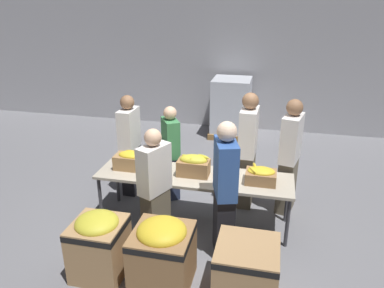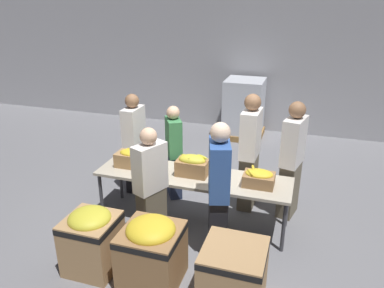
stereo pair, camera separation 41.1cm
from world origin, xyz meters
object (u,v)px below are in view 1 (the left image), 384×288
object	(u,v)px
banana_box_0	(132,160)
donation_bin_0	(99,243)
volunteer_4	(247,151)
volunteer_1	(225,191)
volunteer_2	(171,153)
donation_bin_2	(246,270)
volunteer_5	(130,146)
pallet_stack_0	(231,108)
banana_box_2	(261,175)
volunteer_3	(155,189)
sorting_table	(194,178)
donation_bin_1	(162,252)
volunteer_0	(289,158)
banana_box_1	(194,165)

from	to	relation	value
banana_box_0	donation_bin_0	size ratio (longest dim) A/B	0.62
volunteer_4	donation_bin_0	size ratio (longest dim) A/B	2.26
banana_box_0	volunteer_4	distance (m)	1.72
volunteer_1	volunteer_2	distance (m)	1.61
banana_box_0	donation_bin_2	distance (m)	2.28
volunteer_5	donation_bin_2	bearing A→B (deg)	47.66
volunteer_4	pallet_stack_0	bearing A→B (deg)	-166.16
banana_box_2	volunteer_3	world-z (taller)	volunteer_3
sorting_table	volunteer_5	size ratio (longest dim) A/B	1.64
volunteer_3	donation_bin_1	xyz separation A→B (m)	(0.31, -0.72, -0.37)
banana_box_0	pallet_stack_0	xyz separation A→B (m)	(0.96, 3.71, -0.22)
sorting_table	banana_box_0	xyz separation A→B (m)	(-0.91, 0.02, 0.18)
volunteer_5	donation_bin_0	bearing A→B (deg)	11.74
volunteer_5	donation_bin_2	xyz separation A→B (m)	(2.06, -1.96, -0.47)
pallet_stack_0	volunteer_1	bearing A→B (deg)	-83.83
banana_box_2	donation_bin_0	distance (m)	2.21
volunteer_0	donation_bin_1	size ratio (longest dim) A/B	2.15
volunteer_5	donation_bin_1	size ratio (longest dim) A/B	2.04
banana_box_2	volunteer_3	bearing A→B (deg)	-156.18
banana_box_1	volunteer_4	world-z (taller)	volunteer_4
volunteer_2	volunteer_4	bearing A→B (deg)	60.83
sorting_table	volunteer_0	bearing A→B (deg)	26.18
volunteer_0	donation_bin_0	distance (m)	2.91
banana_box_2	donation_bin_2	xyz separation A→B (m)	(-0.05, -1.29, -0.50)
volunteer_1	volunteer_4	world-z (taller)	volunteer_4
sorting_table	volunteer_5	bearing A→B (deg)	151.38
sorting_table	volunteer_2	xyz separation A→B (m)	(-0.52, 0.65, 0.06)
donation_bin_0	banana_box_0	bearing A→B (deg)	93.54
volunteer_0	donation_bin_1	distance (m)	2.41
banana_box_0	volunteer_3	xyz separation A→B (m)	(0.54, -0.60, -0.08)
sorting_table	banana_box_0	distance (m)	0.93
banana_box_1	volunteer_3	distance (m)	0.70
sorting_table	volunteer_5	world-z (taller)	volunteer_5
volunteer_1	volunteer_4	bearing A→B (deg)	-23.86
donation_bin_1	volunteer_4	bearing A→B (deg)	69.49
volunteer_5	donation_bin_2	distance (m)	2.88
volunteer_1	volunteer_5	world-z (taller)	volunteer_1
volunteer_2	pallet_stack_0	xyz separation A→B (m)	(0.56, 3.08, -0.10)
banana_box_0	pallet_stack_0	distance (m)	3.84
volunteer_0	donation_bin_2	size ratio (longest dim) A/B	2.64
donation_bin_2	donation_bin_0	bearing A→B (deg)	180.00
banana_box_0	volunteer_1	world-z (taller)	volunteer_1
volunteer_4	donation_bin_1	world-z (taller)	volunteer_4
volunteer_0	donation_bin_1	xyz separation A→B (m)	(-1.36, -1.94, -0.44)
volunteer_4	pallet_stack_0	distance (m)	3.12
volunteer_0	volunteer_3	distance (m)	2.06
volunteer_0	volunteer_5	world-z (taller)	volunteer_0
donation_bin_1	donation_bin_2	size ratio (longest dim) A/B	1.23
volunteer_0	donation_bin_2	world-z (taller)	volunteer_0
banana_box_2	volunteer_3	xyz separation A→B (m)	(-1.29, -0.57, -0.06)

